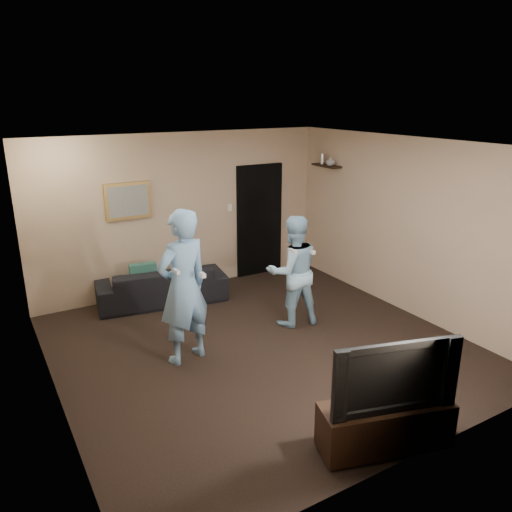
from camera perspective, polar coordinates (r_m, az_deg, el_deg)
ground at (r=6.66m, az=0.54°, el=-10.29°), size 5.00×5.00×0.00m
ceiling at (r=5.89m, az=0.62°, el=12.58°), size 5.00×5.00×0.04m
wall_back at (r=8.32m, az=-8.34°, el=4.90°), size 5.00×0.04×2.60m
wall_front at (r=4.35m, az=17.93°, el=-8.14°), size 5.00×0.04×2.60m
wall_left at (r=5.39m, az=-22.94°, el=-3.64°), size 0.04×5.00×2.60m
wall_right at (r=7.70m, az=16.78°, el=3.25°), size 0.04×5.00×2.60m
sofa at (r=8.05m, az=-10.73°, el=-3.19°), size 2.10×1.09×0.58m
throw_pillow at (r=7.90m, az=-12.75°, el=-2.27°), size 0.42×0.19×0.41m
painting_frame at (r=7.95m, az=-14.40°, el=6.13°), size 0.72×0.05×0.57m
painting_canvas at (r=7.93m, az=-14.35°, el=6.10°), size 0.62×0.01×0.47m
doorway at (r=8.99m, az=0.40°, el=4.10°), size 0.90×0.06×2.00m
light_switch at (r=8.65m, az=-3.04°, el=5.55°), size 0.08×0.02×0.12m
wall_shelf at (r=8.79m, az=8.06°, el=10.17°), size 0.20×0.60×0.03m
shelf_vase at (r=8.70m, az=8.50°, el=10.67°), size 0.17×0.17×0.15m
shelf_figurine at (r=8.87m, az=7.59°, el=10.95°), size 0.06×0.06×0.18m
tv_console at (r=5.00m, az=14.53°, el=-18.19°), size 1.29×0.73×0.44m
television at (r=4.69m, az=15.07°, el=-12.63°), size 1.18×0.48×0.68m
wii_player_left at (r=6.03m, az=-8.32°, el=-3.56°), size 0.79×0.61×1.92m
wii_player_right at (r=7.01m, az=4.22°, el=-1.73°), size 0.87×0.73×1.59m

